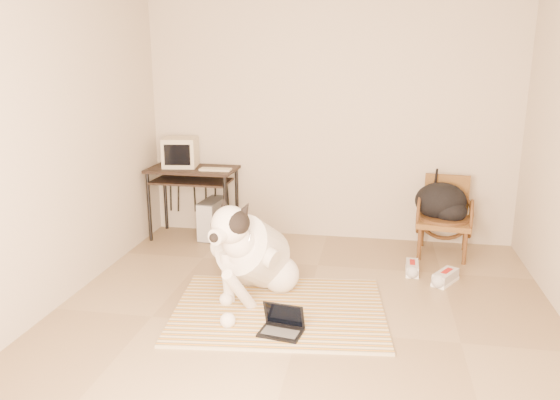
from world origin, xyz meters
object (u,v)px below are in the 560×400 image
(dog, at_px, (253,255))
(backpack, at_px, (442,203))
(pc_tower, at_px, (213,219))
(rattan_chair, at_px, (445,216))
(crt_monitor, at_px, (180,152))
(computer_desk, at_px, (192,178))
(laptop, at_px, (282,325))

(dog, xyz_separation_m, backpack, (1.67, 1.38, 0.16))
(pc_tower, relative_size, backpack, 0.93)
(dog, height_order, backpack, dog)
(rattan_chair, bearing_deg, dog, -140.88)
(crt_monitor, height_order, backpack, crt_monitor)
(computer_desk, relative_size, backpack, 1.88)
(laptop, bearing_deg, rattan_chair, 55.85)
(laptop, height_order, crt_monitor, crt_monitor)
(laptop, bearing_deg, backpack, 56.45)
(dog, distance_m, laptop, 0.76)
(crt_monitor, distance_m, rattan_chair, 2.92)
(computer_desk, distance_m, crt_monitor, 0.32)
(computer_desk, relative_size, crt_monitor, 2.41)
(dog, xyz_separation_m, crt_monitor, (-1.16, 1.50, 0.58))
(dog, relative_size, computer_desk, 1.34)
(pc_tower, height_order, backpack, backpack)
(laptop, xyz_separation_m, backpack, (1.32, 1.99, 0.47))
(computer_desk, bearing_deg, pc_tower, 11.51)
(computer_desk, distance_m, backpack, 2.68)
(computer_desk, height_order, rattan_chair, same)
(dog, relative_size, crt_monitor, 3.25)
(computer_desk, bearing_deg, dog, -54.83)
(crt_monitor, xyz_separation_m, pc_tower, (0.36, -0.03, -0.74))
(crt_monitor, bearing_deg, dog, -52.32)
(laptop, xyz_separation_m, computer_desk, (-1.36, 2.04, 0.61))
(computer_desk, relative_size, pc_tower, 2.02)
(backpack, bearing_deg, laptop, -123.55)
(laptop, height_order, computer_desk, computer_desk)
(dog, height_order, laptop, dog)
(computer_desk, relative_size, rattan_chair, 1.22)
(dog, xyz_separation_m, laptop, (0.35, -0.61, -0.30))
(laptop, relative_size, crt_monitor, 0.85)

